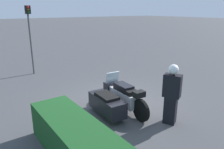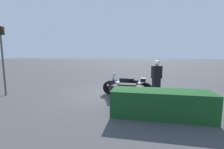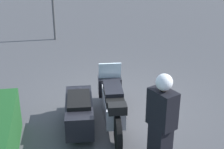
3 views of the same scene
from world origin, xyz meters
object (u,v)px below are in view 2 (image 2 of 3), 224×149
police_motorcycle (125,88)px  traffic_light_near (2,51)px  officer_rider (156,76)px  hedge_bush_curbside (160,103)px

police_motorcycle → traffic_light_near: 6.42m
officer_rider → hedge_bush_curbside: 3.09m
officer_rider → hedge_bush_curbside: (0.15, 3.05, -0.51)m
police_motorcycle → traffic_light_near: (6.11, 0.79, 1.80)m
police_motorcycle → officer_rider: (-1.57, -0.97, 0.48)m
officer_rider → police_motorcycle: bearing=96.0°
police_motorcycle → officer_rider: size_ratio=1.42×
police_motorcycle → hedge_bush_curbside: bearing=128.0°
traffic_light_near → hedge_bush_curbside: bearing=-10.2°
officer_rider → traffic_light_near: 7.99m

